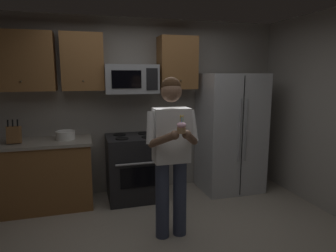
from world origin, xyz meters
name	(u,v)px	position (x,y,z in m)	size (l,w,h in m)	color
ground_plane	(170,246)	(0.00, 0.00, 0.00)	(6.00, 6.00, 0.00)	#9E9384
wall_back	(139,106)	(0.00, 1.75, 1.30)	(4.40, 0.10, 2.60)	gray
wall_right	(333,113)	(2.25, 0.30, 1.30)	(0.10, 4.40, 2.60)	gray
oven_range	(134,167)	(-0.15, 1.36, 0.46)	(0.76, 0.70, 0.93)	black
microwave	(131,79)	(-0.15, 1.48, 1.72)	(0.74, 0.41, 0.40)	#9EA0A5
refrigerator	(230,133)	(1.35, 1.32, 0.90)	(0.90, 0.75, 1.80)	#B7BABF
cabinet_row_upper	(88,62)	(-0.72, 1.53, 1.95)	(2.78, 0.36, 0.76)	brown
counter_left	(37,175)	(-1.45, 1.38, 0.46)	(1.44, 0.66, 0.92)	brown
knife_block	(14,135)	(-1.68, 1.33, 1.03)	(0.16, 0.15, 0.32)	brown
bowl_large_white	(66,135)	(-1.06, 1.40, 0.98)	(0.26, 0.26, 0.12)	white
person	(171,150)	(0.07, 0.20, 1.00)	(0.60, 0.48, 1.76)	#383F59
cupcake	(181,127)	(0.07, -0.13, 1.29)	(0.09, 0.09, 0.17)	#A87F56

